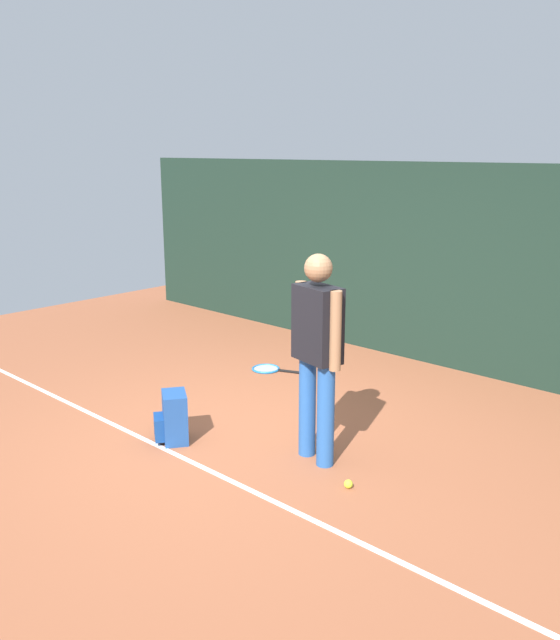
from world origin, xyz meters
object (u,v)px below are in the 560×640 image
Objects in this scene: tennis_player at (317,346)px; tennis_racket at (268,369)px; tennis_ball_near_player at (348,484)px; backpack at (173,418)px.

tennis_racket is (-1.87, 1.38, -0.95)m from tennis_player.
tennis_racket is 2.85m from tennis_ball_near_player.
tennis_player reaches higher than tennis_racket.
tennis_player is 2.68× the size of tennis_racket.
backpack is at bearing 38.96° from tennis_player.
backpack is 6.67× the size of tennis_ball_near_player.
backpack reaches higher than tennis_racket.
tennis_ball_near_player is at bearing 169.53° from tennis_player.
backpack is at bearing 88.36° from tennis_racket.
tennis_player reaches higher than tennis_ball_near_player.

